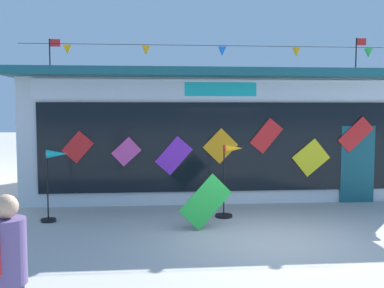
% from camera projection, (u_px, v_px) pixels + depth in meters
% --- Properties ---
extents(ground_plane, '(80.00, 80.00, 0.00)m').
position_uv_depth(ground_plane, '(276.00, 242.00, 8.24)').
color(ground_plane, '#ADAAA5').
extents(kite_shop_building, '(10.45, 6.22, 4.69)m').
position_uv_depth(kite_shop_building, '(207.00, 132.00, 14.00)').
color(kite_shop_building, silver).
rests_on(kite_shop_building, ground_plane).
extents(wind_spinner_far_left, '(0.61, 0.32, 1.57)m').
position_uv_depth(wind_spinner_far_left, '(54.00, 173.00, 9.66)').
color(wind_spinner_far_left, black).
rests_on(wind_spinner_far_left, ground_plane).
extents(wind_spinner_left, '(0.64, 0.39, 1.66)m').
position_uv_depth(wind_spinner_left, '(230.00, 172.00, 10.06)').
color(wind_spinner_left, black).
rests_on(wind_spinner_left, ground_plane).
extents(person_near_camera, '(0.46, 0.45, 1.68)m').
position_uv_depth(person_near_camera, '(6.00, 281.00, 4.05)').
color(person_near_camera, '#333D56').
rests_on(person_near_camera, ground_plane).
extents(display_kite_on_ground, '(1.12, 0.30, 1.12)m').
position_uv_depth(display_kite_on_ground, '(206.00, 202.00, 9.09)').
color(display_kite_on_ground, green).
rests_on(display_kite_on_ground, ground_plane).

